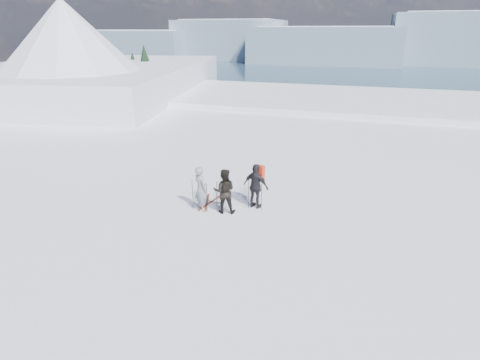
{
  "coord_description": "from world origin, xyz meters",
  "views": [
    {
      "loc": [
        1.91,
        -9.06,
        6.84
      ],
      "look_at": [
        -1.86,
        3.0,
        1.7
      ],
      "focal_mm": 28.0,
      "sensor_mm": 36.0,
      "label": 1
    }
  ],
  "objects_px": {
    "skier_grey": "(201,188)",
    "skis_loose": "(208,202)",
    "skier_dark": "(224,191)",
    "skier_pack": "(256,186)"
  },
  "relations": [
    {
      "from": "skier_grey",
      "to": "skis_loose",
      "type": "xyz_separation_m",
      "value": [
        0.05,
        0.64,
        -0.91
      ]
    },
    {
      "from": "skier_pack",
      "to": "skis_loose",
      "type": "height_order",
      "value": "skier_pack"
    },
    {
      "from": "skier_dark",
      "to": "skier_grey",
      "type": "bearing_deg",
      "value": -11.19
    },
    {
      "from": "skier_grey",
      "to": "skier_dark",
      "type": "xyz_separation_m",
      "value": [
        0.98,
        0.05,
        -0.01
      ]
    },
    {
      "from": "skier_dark",
      "to": "skier_pack",
      "type": "distance_m",
      "value": 1.33
    },
    {
      "from": "skier_grey",
      "to": "skis_loose",
      "type": "height_order",
      "value": "skier_grey"
    },
    {
      "from": "skier_grey",
      "to": "skis_loose",
      "type": "relative_size",
      "value": 1.1
    },
    {
      "from": "skier_grey",
      "to": "skier_dark",
      "type": "distance_m",
      "value": 0.98
    },
    {
      "from": "skier_pack",
      "to": "skis_loose",
      "type": "relative_size",
      "value": 1.12
    },
    {
      "from": "skier_grey",
      "to": "skier_dark",
      "type": "relative_size",
      "value": 1.01
    }
  ]
}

